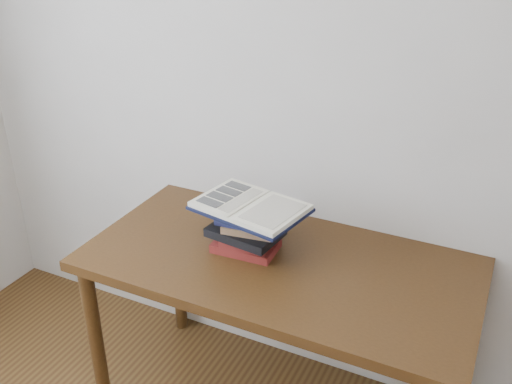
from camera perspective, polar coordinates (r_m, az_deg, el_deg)
The scene contains 3 objects.
desk at distance 2.22m, azimuth 2.21°, elevation -8.86°, with size 1.48×0.74×0.79m.
book_stack at distance 2.18m, azimuth -0.88°, elevation -3.84°, with size 0.28×0.22×0.18m.
open_book at distance 2.11m, azimuth -0.56°, elevation -1.49°, with size 0.44×0.34×0.03m.
Camera 1 is at (0.74, -0.28, 1.98)m, focal length 40.00 mm.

